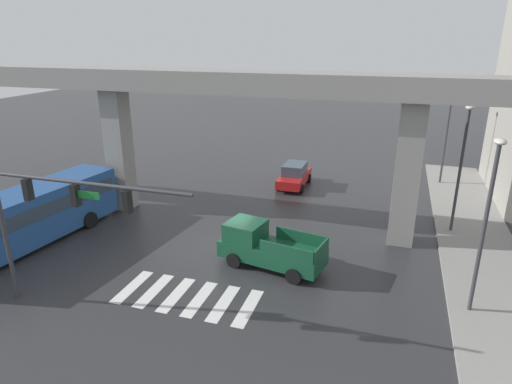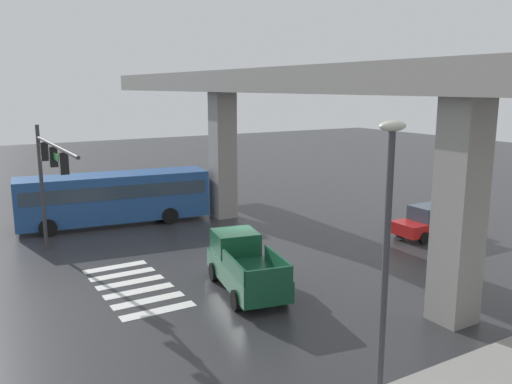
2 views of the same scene
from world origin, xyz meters
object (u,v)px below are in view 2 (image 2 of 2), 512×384
object	(u,v)px
sedan_red	(430,221)
traffic_signal_mast	(49,166)
pickup_truck	(244,265)
street_lamp_near_corner	(387,239)
city_bus	(114,195)

from	to	relation	value
sedan_red	traffic_signal_mast	xyz separation A→B (m)	(-5.37, -18.27, 3.70)
pickup_truck	traffic_signal_mast	size ratio (longest dim) A/B	0.62
traffic_signal_mast	street_lamp_near_corner	world-z (taller)	street_lamp_near_corner
pickup_truck	sedan_red	size ratio (longest dim) A/B	1.25
pickup_truck	street_lamp_near_corner	bearing A→B (deg)	-8.18
city_bus	street_lamp_near_corner	xyz separation A→B (m)	(21.73, 0.27, 2.83)
pickup_truck	city_bus	xyz separation A→B (m)	(-12.73, -1.57, 0.73)
sedan_red	traffic_signal_mast	bearing A→B (deg)	-106.38
city_bus	sedan_red	world-z (taller)	city_bus
sedan_red	street_lamp_near_corner	size ratio (longest dim) A/B	0.60
city_bus	traffic_signal_mast	xyz separation A→B (m)	(5.92, -4.37, 2.83)
traffic_signal_mast	street_lamp_near_corner	bearing A→B (deg)	16.36
pickup_truck	city_bus	world-z (taller)	city_bus
traffic_signal_mast	city_bus	bearing A→B (deg)	143.60
pickup_truck	city_bus	distance (m)	12.85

